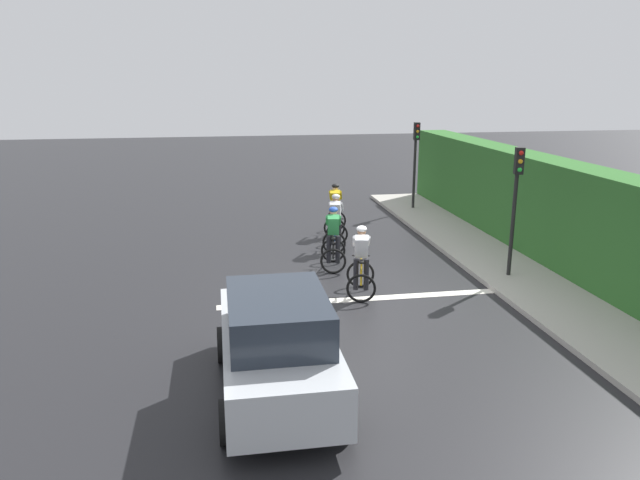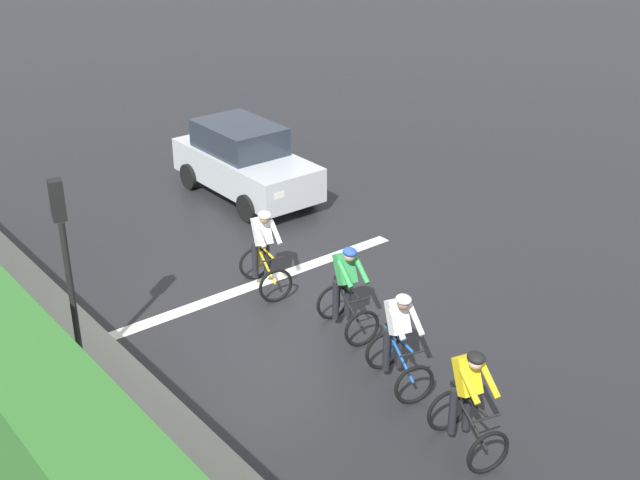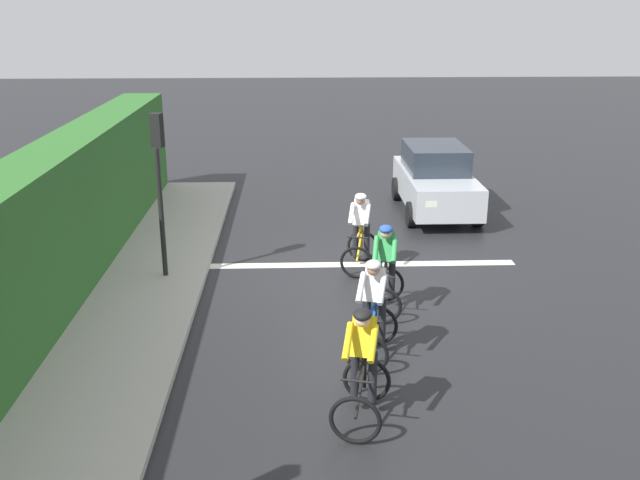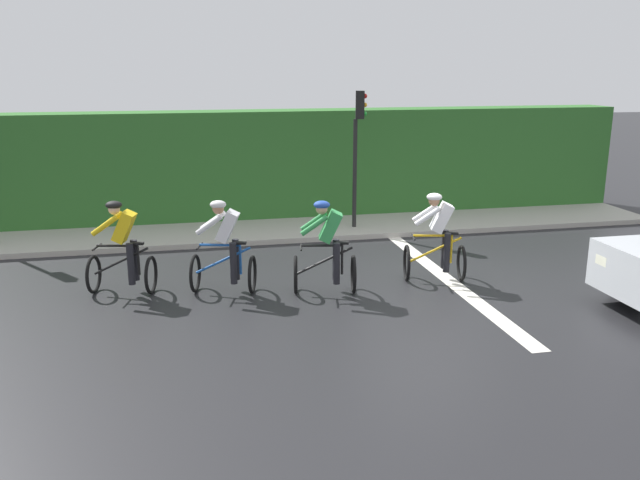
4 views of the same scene
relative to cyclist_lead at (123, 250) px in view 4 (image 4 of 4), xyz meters
The scene contains 10 objects.
ground_plane 5.56m from the cyclist_lead, 93.50° to the right, with size 80.00×80.00×0.00m, color black.
sidewalk_kerb 5.42m from the cyclist_lead, 40.58° to the right, with size 2.80×18.62×0.12m, color #ADA89E.
stone_wall_low 6.10m from the cyclist_lead, 35.05° to the right, with size 0.44×18.62×0.50m, color gray.
hedge_wall 6.36m from the cyclist_lead, 33.49° to the right, with size 1.10×18.62×2.81m, color #2D6628.
road_marking_stop_line 5.94m from the cyclist_lead, 93.27° to the right, with size 7.00×0.30×0.01m, color silver.
cyclist_lead is the anchor object (origin of this frame).
cyclist_second 1.78m from the cyclist_lead, 100.79° to the right, with size 0.95×1.22×1.66m.
cyclist_mid 3.56m from the cyclist_lead, 101.88° to the right, with size 0.87×1.19×1.66m.
cyclist_fourth 5.65m from the cyclist_lead, 94.97° to the right, with size 0.90×1.20×1.66m.
traffic_light_near_crossing 6.39m from the cyclist_lead, 56.24° to the right, with size 0.24×0.31×3.34m.
Camera 4 is at (-11.14, 4.46, 3.89)m, focal length 36.88 mm.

